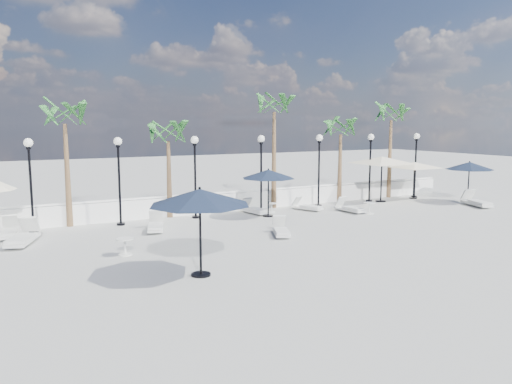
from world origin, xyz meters
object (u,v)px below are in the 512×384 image
lounger_1 (9,231)px  lounger_5 (307,206)px  lounger_0 (23,237)px  lounger_2 (156,225)px  parasol_navy_left (200,198)px  parasol_cream_sq_b (382,157)px  lounger_6 (350,208)px  parasol_navy_mid (268,174)px  parasol_navy_right (469,166)px  lounger_3 (254,209)px  lounger_4 (281,230)px  lounger_7 (476,202)px  parasol_cream_sq_a (415,162)px

lounger_1 → lounger_5: (13.68, -0.45, -0.03)m
lounger_0 → lounger_2: bearing=20.2°
parasol_navy_left → parasol_cream_sq_b: 16.41m
lounger_6 → parasol_navy_mid: parasol_navy_mid is taller
parasol_navy_right → parasol_cream_sq_b: 4.87m
lounger_0 → parasol_navy_mid: size_ratio=0.88×
lounger_0 → lounger_3: (10.44, 1.55, -0.05)m
lounger_0 → parasol_navy_mid: parasol_navy_mid is taller
lounger_4 → lounger_2: bearing=166.1°
lounger_4 → parasol_navy_mid: 4.48m
lounger_7 → parasol_navy_right: bearing=74.8°
lounger_1 → lounger_3: (10.84, -0.00, -0.02)m
parasol_navy_left → parasol_cream_sq_a: parasol_navy_left is taller
lounger_0 → parasol_cream_sq_b: 18.79m
parasol_navy_mid → parasol_cream_sq_a: bearing=5.2°
lounger_0 → lounger_7: (21.98, -2.15, -0.02)m
parasol_navy_left → parasol_cream_sq_b: bearing=29.8°
lounger_3 → lounger_4: lounger_3 is taller
lounger_2 → parasol_cream_sq_a: (16.10, 1.53, 1.91)m
lounger_4 → parasol_navy_mid: parasol_navy_mid is taller
parasol_navy_mid → parasol_cream_sq_b: bearing=6.8°
lounger_5 → parasol_navy_right: size_ratio=0.65×
lounger_6 → lounger_5: bearing=133.6°
lounger_0 → lounger_2: lounger_0 is taller
lounger_6 → parasol_navy_mid: (-4.18, 0.93, 1.81)m
lounger_1 → lounger_2: size_ratio=0.98×
lounger_1 → lounger_2: 5.62m
lounger_4 → parasol_navy_right: size_ratio=0.68×
parasol_navy_right → lounger_5: bearing=167.7°
lounger_2 → lounger_7: size_ratio=0.92×
lounger_2 → parasol_cream_sq_b: bearing=24.9°
lounger_2 → parasol_navy_mid: (5.70, 0.59, 1.79)m
lounger_2 → lounger_6: size_ratio=1.12×
lounger_4 → lounger_5: bearing=69.9°
lounger_2 → parasol_navy_right: parasol_navy_right is taller
parasol_navy_left → parasol_navy_right: parasol_navy_left is taller
lounger_3 → parasol_cream_sq_a: parasol_cream_sq_a is taller
lounger_1 → lounger_7: lounger_7 is taller
lounger_0 → parasol_navy_mid: 10.87m
lounger_6 → parasol_navy_mid: size_ratio=0.68×
lounger_4 → lounger_7: bearing=28.5°
parasol_navy_right → parasol_cream_sq_b: bearing=148.9°
lounger_7 → parasol_navy_mid: (-11.27, 2.75, 1.77)m
parasol_navy_mid → parasol_cream_sq_a: 10.44m
lounger_3 → lounger_7: size_ratio=0.86×
parasol_navy_left → parasol_cream_sq_a: size_ratio=0.63×
lounger_6 → parasol_navy_mid: 4.65m
lounger_3 → parasol_navy_left: size_ratio=0.61×
lounger_0 → lounger_5: lounger_0 is taller
lounger_3 → lounger_7: (11.54, -3.70, 0.03)m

